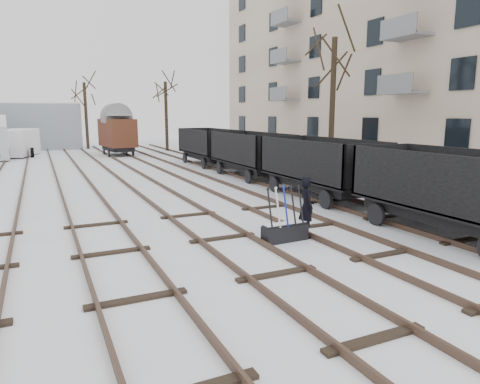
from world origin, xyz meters
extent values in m
plane|color=white|center=(0.00, 0.00, 0.00)|extent=(120.00, 120.00, 0.00)
cube|color=black|center=(-5.28, 14.00, 0.07)|extent=(0.07, 52.00, 0.15)
cube|color=black|center=(-3.72, 14.00, 0.07)|extent=(0.07, 52.00, 0.15)
cube|color=black|center=(-2.28, 14.00, 0.07)|extent=(0.07, 52.00, 0.15)
cube|color=black|center=(-3.00, 2.00, 0.03)|extent=(1.90, 0.20, 0.08)
cube|color=black|center=(-0.72, 14.00, 0.07)|extent=(0.07, 52.00, 0.15)
cube|color=black|center=(0.72, 14.00, 0.07)|extent=(0.07, 52.00, 0.15)
cube|color=black|center=(0.00, 2.00, 0.03)|extent=(1.90, 0.20, 0.08)
cube|color=black|center=(2.28, 14.00, 0.07)|extent=(0.07, 52.00, 0.15)
cube|color=black|center=(3.72, 14.00, 0.07)|extent=(0.07, 52.00, 0.15)
cube|color=black|center=(3.00, 2.00, 0.03)|extent=(1.90, 0.20, 0.08)
cube|color=black|center=(5.28, 14.00, 0.07)|extent=(0.07, 52.00, 0.15)
cube|color=black|center=(6.72, 14.00, 0.07)|extent=(0.07, 52.00, 0.15)
cube|color=black|center=(6.00, 2.00, 0.03)|extent=(1.90, 0.20, 0.08)
cube|color=beige|center=(20.00, 14.00, 8.00)|extent=(10.00, 45.00, 16.00)
cube|color=#9AA2AD|center=(-4.00, 40.00, 2.20)|extent=(7.00, 6.00, 4.40)
cube|color=white|center=(-4.00, 40.00, 4.45)|extent=(6.86, 5.88, 0.10)
cube|color=black|center=(1.47, 2.11, 0.22)|extent=(1.32, 0.48, 0.44)
cube|color=black|center=(1.47, 2.11, 0.46)|extent=(1.31, 0.36, 0.06)
cube|color=white|center=(1.47, 2.11, 0.50)|extent=(1.26, 0.32, 0.03)
cylinder|color=black|center=(0.97, 2.09, 0.95)|extent=(0.06, 0.32, 1.08)
cylinder|color=silver|center=(1.22, 2.10, 0.95)|extent=(0.06, 0.32, 1.08)
cylinder|color=#0B1F99|center=(1.47, 2.11, 0.95)|extent=(0.06, 0.32, 1.08)
cylinder|color=black|center=(1.72, 2.12, 0.95)|extent=(0.06, 0.32, 1.08)
cylinder|color=black|center=(1.97, 2.13, 0.95)|extent=(0.06, 0.32, 1.08)
imported|color=black|center=(2.22, 2.21, 0.87)|extent=(0.55, 0.71, 1.73)
cube|color=black|center=(6.00, 0.45, 0.64)|extent=(1.90, 5.22, 0.40)
cube|color=black|center=(6.00, 0.45, 0.84)|extent=(2.37, 5.93, 0.12)
cube|color=black|center=(4.86, 0.45, 1.63)|extent=(0.10, 5.93, 1.58)
cube|color=white|center=(6.00, 0.45, 0.94)|extent=(2.14, 5.70, 0.06)
cylinder|color=black|center=(7.09, 2.35, 0.35)|extent=(0.12, 0.69, 0.69)
cube|color=black|center=(6.00, 6.85, 0.64)|extent=(1.90, 5.22, 0.40)
cube|color=black|center=(6.00, 6.85, 0.84)|extent=(2.37, 5.93, 0.12)
cube|color=black|center=(4.86, 6.85, 1.63)|extent=(0.10, 5.93, 1.58)
cube|color=black|center=(7.14, 6.85, 1.63)|extent=(0.10, 5.93, 1.58)
cube|color=white|center=(6.00, 6.85, 0.94)|extent=(2.14, 5.70, 0.06)
cylinder|color=black|center=(4.91, 4.95, 0.35)|extent=(0.12, 0.69, 0.69)
cylinder|color=black|center=(7.09, 8.75, 0.35)|extent=(0.12, 0.69, 0.69)
cube|color=black|center=(6.00, 13.25, 0.64)|extent=(1.90, 5.22, 0.40)
cube|color=black|center=(6.00, 13.25, 0.84)|extent=(2.37, 5.93, 0.12)
cube|color=black|center=(4.86, 13.25, 1.63)|extent=(0.10, 5.93, 1.58)
cube|color=black|center=(7.14, 13.25, 1.63)|extent=(0.10, 5.93, 1.58)
cube|color=white|center=(6.00, 13.25, 0.94)|extent=(2.14, 5.70, 0.06)
cylinder|color=black|center=(4.91, 11.35, 0.35)|extent=(0.12, 0.69, 0.69)
cylinder|color=black|center=(7.09, 15.15, 0.35)|extent=(0.12, 0.69, 0.69)
cube|color=black|center=(6.00, 19.65, 0.64)|extent=(1.90, 5.22, 0.40)
cube|color=black|center=(6.00, 19.65, 0.84)|extent=(2.37, 5.93, 0.12)
cube|color=black|center=(4.86, 19.65, 1.63)|extent=(0.10, 5.93, 1.58)
cube|color=black|center=(7.14, 19.65, 1.63)|extent=(0.10, 5.93, 1.58)
cube|color=white|center=(6.00, 19.65, 0.94)|extent=(2.14, 5.70, 0.06)
cylinder|color=black|center=(4.91, 17.75, 0.35)|extent=(0.12, 0.69, 0.69)
cylinder|color=black|center=(7.09, 21.55, 0.35)|extent=(0.12, 0.69, 0.69)
cube|color=black|center=(1.59, 29.40, 0.57)|extent=(2.12, 4.02, 0.35)
cube|color=#451F14|center=(1.59, 29.40, 1.88)|extent=(2.59, 4.59, 2.28)
cube|color=white|center=(1.59, 29.40, 3.33)|extent=(2.36, 4.35, 0.04)
cylinder|color=black|center=(0.62, 28.00, 0.31)|extent=(0.11, 0.61, 0.61)
cylinder|color=black|center=(2.55, 30.80, 0.31)|extent=(0.11, 0.61, 0.61)
cylinder|color=black|center=(-6.81, 33.72, 0.49)|extent=(0.29, 0.98, 0.98)
cube|color=white|center=(-5.97, 31.87, 1.13)|extent=(3.37, 5.38, 2.04)
cube|color=white|center=(-5.97, 31.87, 2.18)|extent=(3.29, 5.26, 0.05)
cylinder|color=black|center=(-7.00, 30.28, 0.40)|extent=(0.25, 0.79, 0.79)
cylinder|color=black|center=(-4.95, 33.46, 0.40)|extent=(0.25, 0.79, 0.79)
cylinder|color=black|center=(10.04, 11.53, 3.70)|extent=(0.30, 0.30, 7.39)
cylinder|color=black|center=(0.00, 37.47, 3.22)|extent=(0.30, 0.30, 6.45)
cylinder|color=black|center=(6.57, 32.03, 3.18)|extent=(0.30, 0.30, 6.36)
camera|label=1|loc=(-4.44, -7.58, 3.43)|focal=32.00mm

